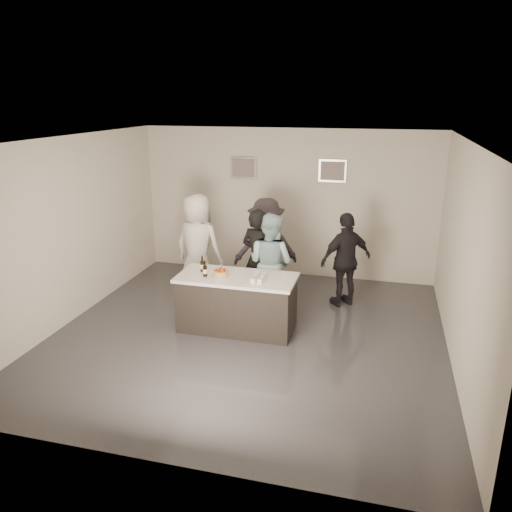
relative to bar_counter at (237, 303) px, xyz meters
name	(u,v)px	position (x,y,z in m)	size (l,w,h in m)	color
floor	(248,335)	(0.23, -0.18, -0.45)	(6.00, 6.00, 0.00)	#3D3D42
ceiling	(247,140)	(0.23, -0.18, 2.55)	(6.00, 6.00, 0.00)	white
wall_back	(287,203)	(0.23, 2.82, 1.05)	(6.00, 0.04, 3.00)	silver
wall_front	(161,331)	(0.23, -3.18, 1.05)	(6.00, 0.04, 3.00)	silver
wall_left	(70,230)	(-2.77, -0.18, 1.05)	(0.04, 6.00, 3.00)	silver
wall_right	(463,259)	(3.23, -0.18, 1.05)	(0.04, 6.00, 3.00)	silver
picture_left	(244,168)	(-0.67, 2.79, 1.75)	(0.54, 0.04, 0.44)	#B2B2B7
picture_right	(333,171)	(1.13, 2.79, 1.75)	(0.54, 0.04, 0.44)	#B2B2B7
bar_counter	(237,303)	(0.00, 0.00, 0.00)	(1.86, 0.86, 0.90)	white
cake	(221,274)	(-0.24, -0.07, 0.49)	(0.23, 0.23, 0.08)	orange
beer_bottle_a	(202,264)	(-0.59, 0.07, 0.58)	(0.07, 0.07, 0.26)	black
beer_bottle_b	(205,268)	(-0.47, -0.13, 0.58)	(0.07, 0.07, 0.26)	black
tumbler_cluster	(259,277)	(0.38, -0.06, 0.49)	(0.19, 0.40, 0.08)	orange
candles	(215,282)	(-0.23, -0.35, 0.45)	(0.24, 0.08, 0.01)	pink
person_main_black	(258,259)	(0.10, 0.97, 0.44)	(0.65, 0.42, 1.78)	black
person_main_blue	(271,263)	(0.35, 0.85, 0.42)	(0.85, 0.66, 1.74)	#A7D3DB
person_guest_left	(198,246)	(-1.11, 1.23, 0.51)	(0.94, 0.61, 1.92)	white
person_guest_right	(346,260)	(1.57, 1.44, 0.39)	(0.99, 0.41, 1.69)	black
person_guest_back	(266,247)	(0.08, 1.62, 0.47)	(1.18, 0.68, 1.83)	#2C282F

